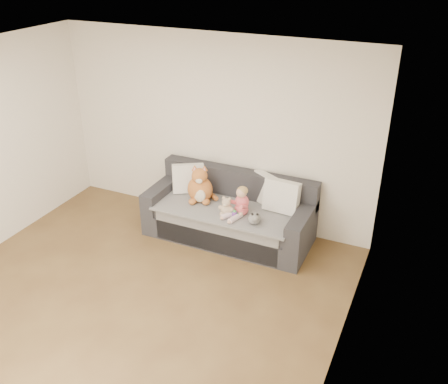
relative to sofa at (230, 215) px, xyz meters
The scene contains 10 objects.
room_shell 1.97m from the sofa, 105.08° to the right, with size 5.00×5.00×5.00m.
sofa is the anchor object (origin of this frame).
cushion_left 0.78m from the sofa, 169.76° to the left, with size 0.47×0.39×0.41m.
cushion_right_back 0.60m from the sofa, 33.00° to the left, with size 0.47×0.39×0.41m.
cushion_right_front 0.77m from the sofa, 10.86° to the left, with size 0.47×0.24×0.43m.
toddler 0.44m from the sofa, 41.14° to the right, with size 0.29×0.40×0.40m.
plush_cat 0.55m from the sofa, behind, with size 0.42×0.42×0.53m.
teddy_bear 0.39m from the sofa, 75.49° to the right, with size 0.21×0.15×0.26m.
plush_cow 0.63m from the sofa, 34.71° to the right, with size 0.16×0.23×0.19m.
sippy_cup 0.41m from the sofa, 56.42° to the right, with size 0.11×0.07×0.12m.
Camera 1 is at (2.77, -3.25, 3.63)m, focal length 40.00 mm.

